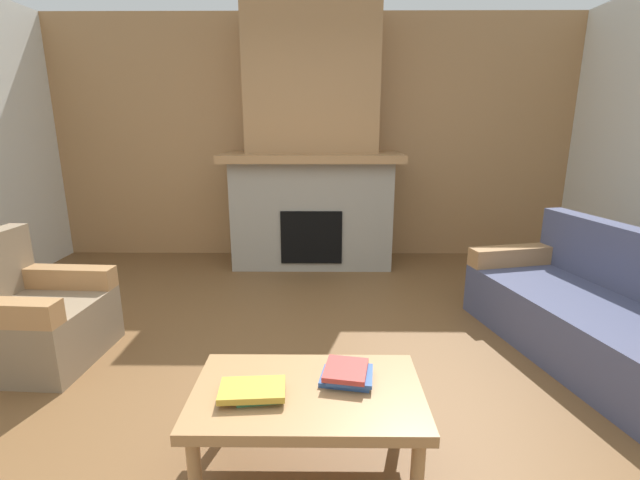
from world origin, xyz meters
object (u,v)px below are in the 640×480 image
object	(u,v)px
fireplace	(312,159)
couch	(599,316)
coffee_table	(308,400)
armchair	(30,318)

from	to	relation	value
fireplace	couch	xyz separation A→B (m)	(1.99, -2.12, -0.88)
fireplace	couch	distance (m)	3.04
coffee_table	armchair	bearing A→B (deg)	151.87
armchair	couch	bearing A→B (deg)	1.35
couch	armchair	bearing A→B (deg)	-178.65
fireplace	armchair	world-z (taller)	fireplace
fireplace	coffee_table	bearing A→B (deg)	-88.91
fireplace	couch	bearing A→B (deg)	-46.75
fireplace	coffee_table	distance (m)	3.31
coffee_table	couch	bearing A→B (deg)	29.55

